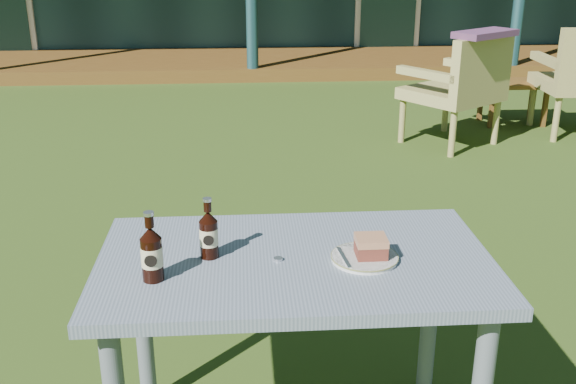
{
  "coord_description": "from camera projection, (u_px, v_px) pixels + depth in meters",
  "views": [
    {
      "loc": [
        -0.15,
        -3.44,
        1.62
      ],
      "look_at": [
        0.0,
        -1.3,
        0.82
      ],
      "focal_mm": 42.0,
      "sensor_mm": 36.0,
      "label": 1
    }
  ],
  "objects": [
    {
      "name": "ground",
      "position": [
        272.0,
        247.0,
        3.8
      ],
      "size": [
        80.0,
        80.0,
        0.0
      ],
      "primitive_type": "plane",
      "color": "#334916"
    },
    {
      "name": "fork",
      "position": [
        344.0,
        257.0,
        2.01
      ],
      "size": [
        0.03,
        0.14,
        0.0
      ],
      "primitive_type": "cube",
      "rotation": [
        0.0,
        0.0,
        0.11
      ],
      "color": "silver",
      "rests_on": "plate"
    },
    {
      "name": "floral_throw",
      "position": [
        486.0,
        34.0,
        5.22
      ],
      "size": [
        0.59,
        0.51,
        0.05
      ],
      "primitive_type": "cube",
      "rotation": [
        0.0,
        0.0,
        3.75
      ],
      "color": "#583153",
      "rests_on": "armchair_left"
    },
    {
      "name": "cafe_table",
      "position": [
        295.0,
        287.0,
        2.08
      ],
      "size": [
        1.2,
        0.7,
        0.72
      ],
      "color": "slate",
      "rests_on": "ground"
    },
    {
      "name": "side_table",
      "position": [
        514.0,
        87.0,
        6.26
      ],
      "size": [
        0.6,
        0.4,
        0.4
      ],
      "color": "brown",
      "rests_on": "ground"
    },
    {
      "name": "armchair_left",
      "position": [
        461.0,
        85.0,
        5.5
      ],
      "size": [
        0.92,
        0.91,
        0.92
      ],
      "color": "#9B904D",
      "rests_on": "ground"
    },
    {
      "name": "cake_slice",
      "position": [
        371.0,
        246.0,
        2.02
      ],
      "size": [
        0.09,
        0.09,
        0.06
      ],
      "color": "maroon",
      "rests_on": "plate"
    },
    {
      "name": "cola_bottle_near",
      "position": [
        209.0,
        234.0,
        2.02
      ],
      "size": [
        0.06,
        0.06,
        0.19
      ],
      "color": "black",
      "rests_on": "cafe_table"
    },
    {
      "name": "cola_bottle_far",
      "position": [
        152.0,
        253.0,
        1.88
      ],
      "size": [
        0.06,
        0.06,
        0.21
      ],
      "color": "black",
      "rests_on": "cafe_table"
    },
    {
      "name": "bottle_cap",
      "position": [
        278.0,
        259.0,
        2.03
      ],
      "size": [
        0.03,
        0.03,
        0.01
      ],
      "primitive_type": "cylinder",
      "color": "silver",
      "rests_on": "cafe_table"
    },
    {
      "name": "plate",
      "position": [
        364.0,
        258.0,
        2.03
      ],
      "size": [
        0.2,
        0.2,
        0.01
      ],
      "color": "silver",
      "rests_on": "cafe_table"
    }
  ]
}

